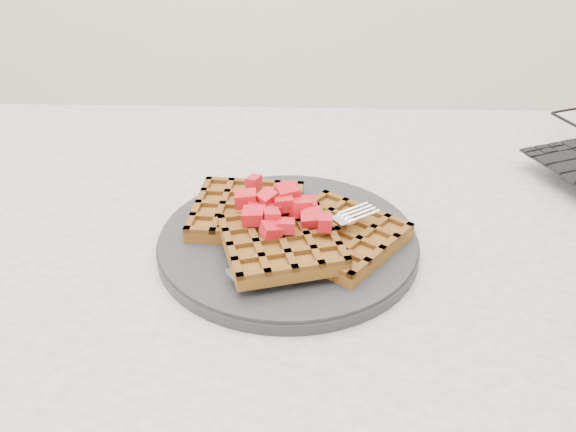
{
  "coord_description": "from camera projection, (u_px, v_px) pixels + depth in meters",
  "views": [
    {
      "loc": [
        -0.03,
        -0.54,
        1.13
      ],
      "look_at": [
        -0.05,
        0.01,
        0.79
      ],
      "focal_mm": 40.0,
      "sensor_mm": 36.0,
      "label": 1
    }
  ],
  "objects": [
    {
      "name": "table",
      "position": [
        335.0,
        340.0,
        0.72
      ],
      "size": [
        1.2,
        0.8,
        0.75
      ],
      "color": "beige",
      "rests_on": "ground"
    },
    {
      "name": "plate",
      "position": [
        288.0,
        242.0,
        0.67
      ],
      "size": [
        0.27,
        0.27,
        0.02
      ],
      "primitive_type": "cylinder",
      "color": "black",
      "rests_on": "table"
    },
    {
      "name": "waffles",
      "position": [
        288.0,
        229.0,
        0.65
      ],
      "size": [
        0.23,
        0.2,
        0.03
      ],
      "color": "brown",
      "rests_on": "plate"
    },
    {
      "name": "strawberry_pile",
      "position": [
        288.0,
        204.0,
        0.64
      ],
      "size": [
        0.15,
        0.15,
        0.02
      ],
      "primitive_type": null,
      "color": "#9A010D",
      "rests_on": "waffles"
    },
    {
      "name": "fork",
      "position": [
        316.0,
        246.0,
        0.63
      ],
      "size": [
        0.16,
        0.13,
        0.02
      ],
      "primitive_type": null,
      "rotation": [
        0.0,
        0.0,
        -0.94
      ],
      "color": "silver",
      "rests_on": "plate"
    }
  ]
}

